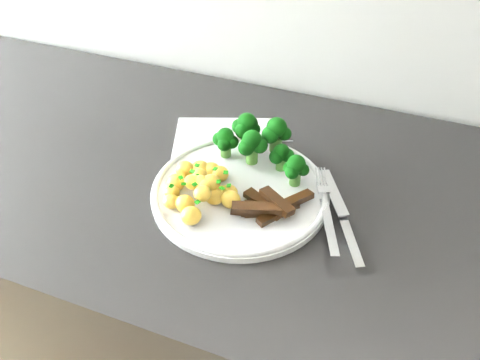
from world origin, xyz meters
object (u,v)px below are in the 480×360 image
Objects in this scene: broccoli at (260,141)px; potatoes at (203,187)px; plate at (240,191)px; counter at (283,348)px; recipe_paper at (227,163)px; fork at (327,213)px; knife at (345,227)px; beef_strips at (269,207)px.

broccoli reaches higher than potatoes.
broccoli is at bearing 87.02° from plate.
counter is 0.49m from potatoes.
recipe_paper is 0.10m from potatoes.
potatoes is at bearing -173.72° from fork.
fork is 0.99× the size of knife.
counter is at bearing 151.29° from knife.
recipe_paper is 0.23m from knife.
knife reaches higher than counter.
knife is at bearing -20.90° from recipe_paper.
fork reaches higher than recipe_paper.
recipe_paper is at bearing 158.34° from fork.
knife reaches higher than plate.
broccoli is 0.12m from potatoes.
broccoli reaches higher than fork.
recipe_paper reaches higher than counter.
fork is at bearing -21.66° from recipe_paper.
beef_strips is (-0.03, -0.06, 0.46)m from counter.
beef_strips is (0.06, -0.03, 0.01)m from plate.
recipe_paper is 1.76× the size of knife.
broccoli reaches higher than beef_strips.
knife is at bearing 6.06° from beef_strips.
plate is 1.62× the size of broccoli.
counter is at bearing 22.04° from potatoes.
broccoli is (-0.08, 0.05, 0.49)m from counter.
fork is (0.05, -0.03, 0.46)m from counter.
beef_strips is at bearing -166.02° from fork.
counter is 17.88× the size of potatoes.
potatoes reaches higher than beef_strips.
recipe_paper is 0.08m from plate.
plate is 0.06m from potatoes.
broccoli is at bearing 148.00° from counter.
knife is (0.22, -0.08, 0.01)m from recipe_paper.
potatoes is 0.74× the size of fork.
plate is at bearing -164.18° from counter.
knife is (0.17, -0.02, 0.00)m from plate.
plate is 0.09m from broccoli.
plate is at bearing -92.98° from broccoli.
counter is at bearing -15.94° from recipe_paper.
fork is at bearing 13.98° from beef_strips.
recipe_paper is at bearing 164.06° from counter.
potatoes is at bearing -90.10° from recipe_paper.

